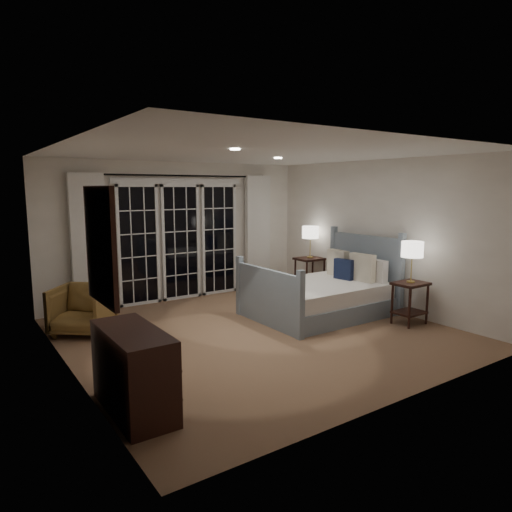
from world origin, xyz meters
TOP-DOWN VIEW (x-y plane):
  - floor at (0.00, 0.00)m, footprint 5.00×5.00m
  - ceiling at (0.00, 0.00)m, footprint 5.00×5.00m
  - wall_left at (-2.50, 0.00)m, footprint 0.02×5.00m
  - wall_right at (2.50, 0.00)m, footprint 0.02×5.00m
  - wall_back at (0.00, 2.50)m, footprint 5.00×0.02m
  - wall_front at (0.00, -2.50)m, footprint 5.00×0.02m
  - french_doors at (0.00, 2.46)m, footprint 2.50×0.04m
  - curtain_rod at (0.00, 2.40)m, footprint 3.50×0.03m
  - curtain_left at (-1.65, 2.38)m, footprint 0.55×0.10m
  - curtain_right at (1.65, 2.38)m, footprint 0.55×0.10m
  - downlight_a at (0.80, 0.60)m, footprint 0.12×0.12m
  - downlight_b at (-0.60, -0.40)m, footprint 0.12×0.12m
  - bed at (1.42, 0.20)m, footprint 2.13×1.52m
  - nightstand_left at (2.14, -0.94)m, footprint 0.49×0.39m
  - nightstand_right at (2.27, 1.49)m, footprint 0.53×0.43m
  - lamp_left at (2.14, -0.94)m, footprint 0.32×0.32m
  - lamp_right at (2.27, 1.49)m, footprint 0.32×0.32m
  - armchair at (-2.04, 1.38)m, footprint 1.04×1.04m
  - dresser at (-2.23, -1.25)m, footprint 0.46×1.09m
  - mirror at (-2.47, -1.25)m, footprint 0.05×0.85m

SIDE VIEW (x-z plane):
  - floor at x=0.00m, z-range 0.00..0.00m
  - bed at x=1.42m, z-range -0.30..0.94m
  - armchair at x=-2.04m, z-range 0.00..0.68m
  - dresser at x=-2.23m, z-range 0.00..0.77m
  - nightstand_left at x=2.14m, z-range 0.10..0.74m
  - nightstand_right at x=2.27m, z-range 0.11..0.80m
  - french_doors at x=0.00m, z-range -0.01..2.19m
  - lamp_left at x=2.14m, z-range 0.82..1.44m
  - curtain_left at x=-1.65m, z-range 0.02..2.27m
  - curtain_right at x=1.65m, z-range 0.02..2.27m
  - lamp_right at x=2.27m, z-range 0.87..1.49m
  - wall_left at x=-2.50m, z-range 0.00..2.50m
  - wall_right at x=2.50m, z-range 0.00..2.50m
  - wall_back at x=0.00m, z-range 0.00..2.50m
  - wall_front at x=0.00m, z-range 0.00..2.50m
  - mirror at x=-2.47m, z-range 1.05..2.05m
  - curtain_rod at x=0.00m, z-range 2.23..2.27m
  - downlight_a at x=0.80m, z-range 2.48..2.50m
  - downlight_b at x=-0.60m, z-range 2.48..2.50m
  - ceiling at x=0.00m, z-range 2.50..2.50m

